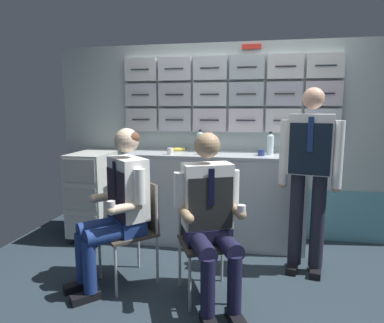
# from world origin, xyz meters

# --- Properties ---
(ground) EXTENTS (4.80, 4.80, 0.04)m
(ground) POSITION_xyz_m (0.00, 0.00, -0.02)
(ground) COLOR #26323C
(galley_bulkhead) EXTENTS (4.20, 0.14, 2.15)m
(galley_bulkhead) POSITION_xyz_m (-0.02, 1.37, 1.12)
(galley_bulkhead) COLOR #A2B1AE
(galley_bulkhead) RESTS_ON ground
(galley_counter) EXTENTS (1.87, 0.53, 0.97)m
(galley_counter) POSITION_xyz_m (-0.22, 1.09, 0.49)
(galley_counter) COLOR silver
(galley_counter) RESTS_ON ground
(service_trolley) EXTENTS (0.40, 0.65, 0.96)m
(service_trolley) POSITION_xyz_m (-1.57, 0.99, 0.51)
(service_trolley) COLOR black
(service_trolley) RESTS_ON ground
(folding_chair_left) EXTENTS (0.57, 0.57, 0.84)m
(folding_chair_left) POSITION_xyz_m (-0.76, 0.16, 0.51)
(folding_chair_left) COLOR #A8AAAF
(folding_chair_left) RESTS_ON ground
(crew_member_left) EXTENTS (0.67, 0.68, 1.29)m
(crew_member_left) POSITION_xyz_m (-0.87, 0.04, 0.71)
(crew_member_left) COLOR black
(crew_member_left) RESTS_ON ground
(folding_chair_right) EXTENTS (0.53, 0.53, 0.84)m
(folding_chair_right) POSITION_xyz_m (-0.19, 0.09, 0.51)
(folding_chair_right) COLOR #A8AAAF
(folding_chair_right) RESTS_ON ground
(crew_member_right) EXTENTS (0.57, 0.69, 1.27)m
(crew_member_right) POSITION_xyz_m (-0.12, -0.06, 0.70)
(crew_member_right) COLOR black
(crew_member_right) RESTS_ON ground
(crew_member_standing) EXTENTS (0.51, 0.32, 1.62)m
(crew_member_standing) POSITION_xyz_m (0.65, 0.55, 0.95)
(crew_member_standing) COLOR black
(crew_member_standing) RESTS_ON ground
(water_bottle_tall) EXTENTS (0.07, 0.07, 0.24)m
(water_bottle_tall) POSITION_xyz_m (-0.41, 1.22, 1.09)
(water_bottle_tall) COLOR silver
(water_bottle_tall) RESTS_ON galley_counter
(sparkling_bottle_green) EXTENTS (0.07, 0.07, 0.24)m
(sparkling_bottle_green) POSITION_xyz_m (0.34, 1.12, 1.08)
(sparkling_bottle_green) COLOR silver
(sparkling_bottle_green) RESTS_ON galley_counter
(water_bottle_blue_cap) EXTENTS (0.07, 0.07, 0.24)m
(water_bottle_blue_cap) POSITION_xyz_m (-0.28, 1.01, 1.08)
(water_bottle_blue_cap) COLOR silver
(water_bottle_blue_cap) RESTS_ON galley_counter
(coffee_cup_spare) EXTENTS (0.07, 0.07, 0.07)m
(coffee_cup_spare) POSITION_xyz_m (0.25, 1.01, 1.01)
(coffee_cup_spare) COLOR navy
(coffee_cup_spare) RESTS_ON galley_counter
(paper_cup_blue) EXTENTS (0.06, 0.06, 0.07)m
(paper_cup_blue) POSITION_xyz_m (-0.68, 0.95, 1.01)
(paper_cup_blue) COLOR silver
(paper_cup_blue) RESTS_ON galley_counter
(snack_banana) EXTENTS (0.17, 0.10, 0.04)m
(snack_banana) POSITION_xyz_m (-0.65, 1.21, 0.99)
(snack_banana) COLOR yellow
(snack_banana) RESTS_ON galley_counter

